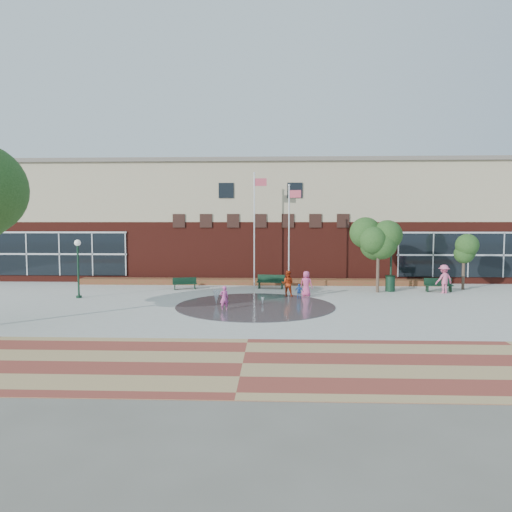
{
  "coord_description": "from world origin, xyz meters",
  "views": [
    {
      "loc": [
        0.94,
        -20.88,
        4.34
      ],
      "look_at": [
        0.0,
        4.0,
        2.6
      ],
      "focal_mm": 32.0,
      "sensor_mm": 36.0,
      "label": 1
    }
  ],
  "objects_px": {
    "flagpole_right": "(290,232)",
    "trash_can": "(390,283)",
    "child_splash": "(224,298)",
    "bench_left": "(185,286)",
    "flagpole_left": "(255,223)"
  },
  "relations": [
    {
      "from": "bench_left",
      "to": "trash_can",
      "type": "bearing_deg",
      "value": -17.43
    },
    {
      "from": "flagpole_right",
      "to": "trash_can",
      "type": "xyz_separation_m",
      "value": [
        6.48,
        -0.04,
        -3.32
      ]
    },
    {
      "from": "flagpole_right",
      "to": "trash_can",
      "type": "height_order",
      "value": "flagpole_right"
    },
    {
      "from": "bench_left",
      "to": "child_splash",
      "type": "height_order",
      "value": "child_splash"
    },
    {
      "from": "bench_left",
      "to": "flagpole_left",
      "type": "bearing_deg",
      "value": 5.17
    },
    {
      "from": "flagpole_left",
      "to": "child_splash",
      "type": "xyz_separation_m",
      "value": [
        -1.2,
        -8.9,
        -3.79
      ]
    },
    {
      "from": "flagpole_right",
      "to": "trash_can",
      "type": "relative_size",
      "value": 6.55
    },
    {
      "from": "bench_left",
      "to": "child_splash",
      "type": "xyz_separation_m",
      "value": [
        3.4,
        -7.16,
        0.37
      ]
    },
    {
      "from": "bench_left",
      "to": "flagpole_right",
      "type": "bearing_deg",
      "value": -18.78
    },
    {
      "from": "flagpole_left",
      "to": "child_splash",
      "type": "bearing_deg",
      "value": -93.3
    },
    {
      "from": "flagpole_left",
      "to": "flagpole_right",
      "type": "distance_m",
      "value": 3.19
    },
    {
      "from": "bench_left",
      "to": "trash_can",
      "type": "xyz_separation_m",
      "value": [
        13.4,
        -0.41,
        0.28
      ]
    },
    {
      "from": "flagpole_right",
      "to": "bench_left",
      "type": "relative_size",
      "value": 4.21
    },
    {
      "from": "child_splash",
      "to": "flagpole_right",
      "type": "bearing_deg",
      "value": -141.92
    },
    {
      "from": "trash_can",
      "to": "child_splash",
      "type": "xyz_separation_m",
      "value": [
        -10.0,
        -6.74,
        0.09
      ]
    }
  ]
}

